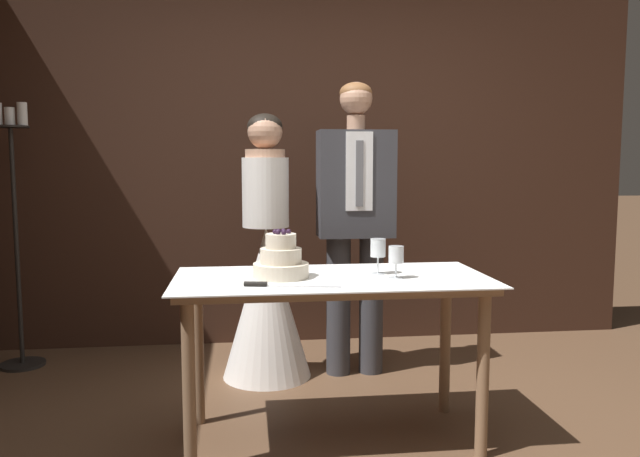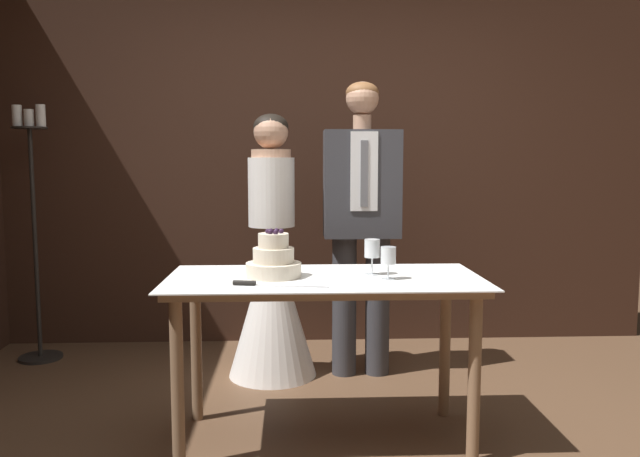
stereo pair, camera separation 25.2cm
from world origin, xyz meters
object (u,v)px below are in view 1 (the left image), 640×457
Objects in this scene: tiered_cake at (281,261)px; cake_knife at (273,285)px; cake_table at (332,298)px; wine_glass_middle at (378,250)px; candle_stand at (16,233)px; wine_glass_near at (396,256)px; bride at (266,282)px; groom at (355,213)px.

cake_knife is at bearing -102.18° from tiered_cake.
cake_knife reaches higher than cake_table.
tiered_cake is 1.52× the size of wine_glass_middle.
candle_stand is (-1.56, 1.50, 0.07)m from cake_knife.
bride is at bearing 119.44° from wine_glass_near.
cake_table is 0.91× the size of bride.
wine_glass_middle is at bearing -60.12° from bride.
tiered_cake is 0.53m from wine_glass_near.
cake_knife is 0.59m from wine_glass_near.
cake_table is 8.61× the size of wine_glass_middle.
groom is at bearing 90.75° from wine_glass_near.
wine_glass_middle is 1.05m from bride.
groom is at bearing -10.19° from candle_stand.
wine_glass_near is at bearing -60.56° from bride.
cake_knife is at bearing -43.78° from candle_stand.
wine_glass_near is 1.00m from groom.
tiered_cake is 0.16× the size of bride.
tiered_cake is at bearing 88.60° from cake_knife.
groom is 2.16m from candle_stand.
wine_glass_middle is 0.11× the size of bride.
wine_glass_middle is 0.88m from groom.
candle_stand is (-1.84, 1.30, 0.18)m from cake_table.
tiered_cake is 0.62× the size of cake_knife.
tiered_cake is 0.95m from bride.
bride reaches higher than wine_glass_near.
candle_stand is (-2.12, 0.38, -0.14)m from groom.
tiered_cake reaches higher than cake_table.
wine_glass_middle is at bearing 116.10° from wine_glass_near.
bride is 0.69m from groom.
wine_glass_near is 1.18m from bride.
bride is (-0.56, 0.99, -0.30)m from wine_glass_near.
tiered_cake reaches higher than cake_knife.
cake_table is at bearing 45.84° from cake_knife.
wine_glass_middle is (-0.06, 0.12, 0.01)m from wine_glass_near.
candle_stand reaches higher than wine_glass_near.
candle_stand is (-1.57, 0.38, 0.27)m from bride.
wine_glass_middle is 0.10× the size of candle_stand.
bride is (0.01, 1.12, -0.20)m from cake_knife.
cake_knife is 0.26× the size of bride.
wine_glass_near is (0.29, -0.07, 0.20)m from cake_table.
groom is (0.27, 0.92, 0.32)m from cake_table.
groom reaches higher than tiered_cake.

